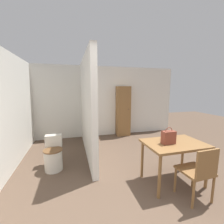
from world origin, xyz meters
The scene contains 8 objects.
wall_back centered at (0.00, 4.14, 1.25)m, with size 5.62×0.12×2.50m.
wall_left centered at (-2.37, 2.04, 1.25)m, with size 0.12×5.08×2.50m.
partition_wall centered at (-0.70, 2.71, 1.25)m, with size 0.12×2.74×2.50m.
dining_table centered at (0.65, 0.94, 0.67)m, with size 1.05×0.71×0.77m.
wooden_chair centered at (0.72, 0.45, 0.49)m, with size 0.45×0.45×0.88m.
toilet centered at (-1.51, 2.03, 0.30)m, with size 0.39×0.54×0.70m.
handbag centered at (0.52, 0.92, 0.88)m, with size 0.23×0.12×0.30m.
wooden_cabinet centered at (0.73, 3.89, 0.90)m, with size 0.48×0.36×1.80m.
Camera 1 is at (-1.09, -1.23, 1.72)m, focal length 24.00 mm.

